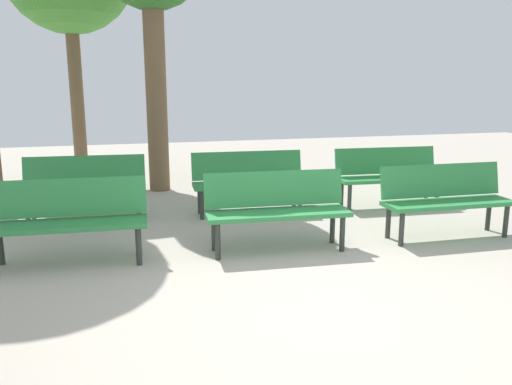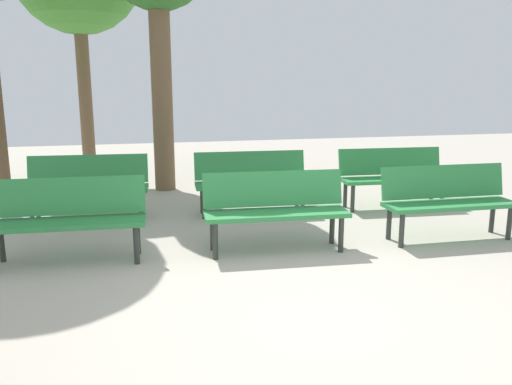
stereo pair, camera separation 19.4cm
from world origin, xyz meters
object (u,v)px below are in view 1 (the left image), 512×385
Objects in this scene: bench_r0_c1 at (277,206)px; bench_r0_c2 at (445,196)px; bench_r1_c1 at (249,178)px; bench_r1_c0 at (85,184)px; bench_r0_c0 at (68,216)px; bench_r1_c2 at (388,173)px.

bench_r0_c1 and bench_r0_c2 have the same top height.
bench_r0_c2 is 2.67m from bench_r1_c1.
bench_r1_c0 is 1.00× the size of bench_r1_c1.
bench_r0_c1 is 2.13m from bench_r0_c2.
bench_r0_c0 and bench_r0_c1 have the same top height.
bench_r1_c1 is (0.10, 1.67, 0.00)m from bench_r0_c1.
bench_r1_c2 is (2.14, -0.13, 0.00)m from bench_r1_c1.
bench_r1_c0 is at bearing 179.73° from bench_r1_c2.
bench_r0_c1 is at bearing -36.03° from bench_r1_c0.
bench_r0_c1 is at bearing -0.44° from bench_r0_c0.
bench_r1_c0 is (-4.27, 1.88, 0.00)m from bench_r0_c2.
bench_r0_c0 is 0.99× the size of bench_r1_c0.
bench_r0_c1 is 1.00× the size of bench_r1_c1.
bench_r0_c2 is at bearing 1.87° from bench_r0_c1.
bench_r1_c1 is (-2.03, 1.73, 0.00)m from bench_r0_c2.
bench_r1_c1 is 2.15m from bench_r1_c2.
bench_r1_c2 is (2.24, 1.54, 0.00)m from bench_r0_c1.
bench_r0_c1 is at bearing -142.10° from bench_r1_c2.
bench_r0_c0 is 4.35m from bench_r0_c2.
bench_r0_c2 is 0.99× the size of bench_r1_c1.
bench_r0_c1 is 1.00× the size of bench_r1_c2.
bench_r1_c2 is at bearing 0.65° from bench_r1_c0.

